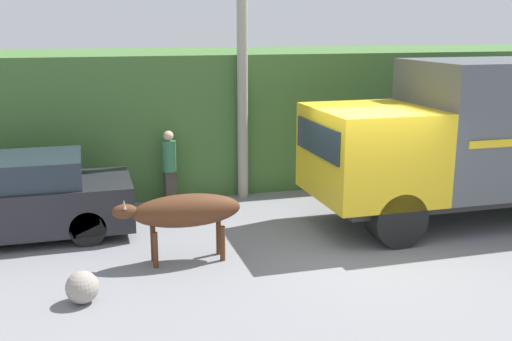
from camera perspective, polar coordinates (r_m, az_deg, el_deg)
name	(u,v)px	position (r m, az deg, el deg)	size (l,w,h in m)	color
ground_plane	(366,247)	(11.19, 10.40, -7.16)	(60.00, 60.00, 0.00)	gray
hillside_embankment	(263,110)	(16.79, 0.67, 5.79)	(32.00, 5.20, 3.29)	#426B33
building_backdrop	(133,126)	(14.97, -11.66, 4.20)	(4.34, 2.70, 3.07)	#B2BCAD
cargo_truck	(494,134)	(13.14, 21.72, 3.26)	(7.20, 2.45, 3.27)	#2D2D2D
brown_cow	(185,212)	(10.16, -6.82, -3.91)	(2.16, 0.57, 1.18)	#512D19
parked_suv	(10,199)	(12.15, -22.40, -2.55)	(4.53, 1.90, 1.56)	#232328
pedestrian_on_hill	(169,164)	(13.39, -8.26, 0.60)	(0.38, 0.38, 1.69)	#38332D
utility_pole	(242,58)	(13.62, -1.31, 10.66)	(0.90, 0.24, 6.24)	#9E998E
roadside_rock	(82,287)	(9.18, -16.22, -10.63)	(0.48, 0.48, 0.48)	gray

